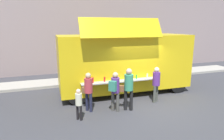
# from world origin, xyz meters

# --- Properties ---
(ground_plane) EXTENTS (60.00, 60.00, 0.00)m
(ground_plane) POSITION_xyz_m (0.00, 0.00, 0.00)
(ground_plane) COLOR #38383D
(curb_strip) EXTENTS (28.00, 1.60, 0.15)m
(curb_strip) POSITION_xyz_m (-4.20, 4.65, 0.07)
(curb_strip) COLOR #9E998E
(curb_strip) RESTS_ON ground
(building_behind) EXTENTS (32.00, 2.40, 9.80)m
(building_behind) POSITION_xyz_m (-3.20, 8.55, 4.90)
(building_behind) COLOR gray
(building_behind) RESTS_ON ground
(food_truck_main) EXTENTS (6.60, 2.92, 3.73)m
(food_truck_main) POSITION_xyz_m (-0.20, 2.03, 1.61)
(food_truck_main) COLOR gold
(food_truck_main) RESTS_ON ground
(trash_bin) EXTENTS (0.60, 0.60, 0.88)m
(trash_bin) POSITION_xyz_m (4.10, 4.35, 0.44)
(trash_bin) COLOR #2D5C38
(trash_bin) RESTS_ON ground
(customer_front_ordering) EXTENTS (0.55, 0.43, 1.75)m
(customer_front_ordering) POSITION_xyz_m (-0.95, -0.20, 1.04)
(customer_front_ordering) COLOR black
(customer_front_ordering) RESTS_ON ground
(customer_mid_with_backpack) EXTENTS (0.50, 0.51, 1.63)m
(customer_mid_with_backpack) POSITION_xyz_m (-1.51, -0.16, 1.00)
(customer_mid_with_backpack) COLOR #4A4842
(customer_mid_with_backpack) RESTS_ON ground
(customer_rear_waiting) EXTENTS (0.41, 0.49, 1.60)m
(customer_rear_waiting) POSITION_xyz_m (-2.49, 0.24, 0.95)
(customer_rear_waiting) COLOR #1F2137
(customer_rear_waiting) RESTS_ON ground
(customer_extra_browsing) EXTENTS (0.33, 0.33, 1.62)m
(customer_extra_browsing) POSITION_xyz_m (0.58, 0.20, 0.96)
(customer_extra_browsing) COLOR #494B43
(customer_extra_browsing) RESTS_ON ground
(child_near_queue) EXTENTS (0.24, 0.24, 1.19)m
(child_near_queue) POSITION_xyz_m (-2.99, -0.42, 0.71)
(child_near_queue) COLOR black
(child_near_queue) RESTS_ON ground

